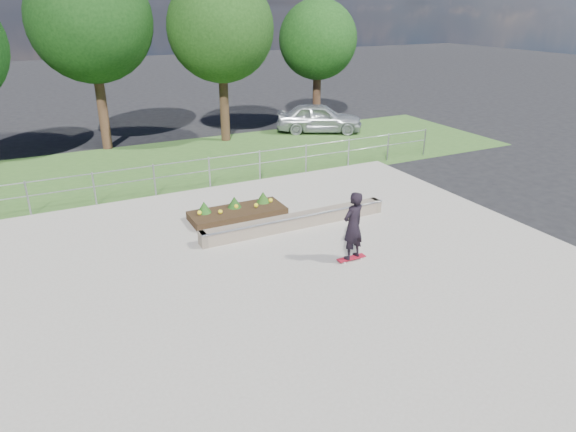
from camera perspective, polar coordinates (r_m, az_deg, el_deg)
The scene contains 11 objects.
ground at distance 12.83m, azimuth 2.22°, elevation -7.01°, with size 120.00×120.00×0.00m, color black.
grass_verge at distance 22.36m, azimuth -11.49°, elevation 5.73°, with size 30.00×8.00×0.02m, color #305522.
concrete_slab at distance 12.82m, azimuth 2.22°, elevation -6.89°, with size 15.00×15.00×0.06m, color gray.
fence at distance 18.92m, azimuth -8.75°, elevation 5.24°, with size 20.06×0.06×1.20m.
tree_mid_left at distance 24.93m, azimuth -21.10°, elevation 19.55°, with size 5.25×5.25×8.25m.
tree_mid_right at distance 25.22m, azimuth -7.49°, elevation 19.94°, with size 4.90×4.90×7.70m.
tree_far_right at distance 29.13m, azimuth 3.34°, elevation 18.94°, with size 4.20×4.20×6.60m.
grind_ledge at distance 15.44m, azimuth 0.90°, elevation -0.56°, with size 6.00×0.44×0.43m.
planter_bed at distance 16.29m, azimuth -5.69°, elevation 0.54°, with size 3.00×1.20×0.61m.
skateboarder at distance 13.25m, azimuth 7.24°, elevation -1.11°, with size 0.80×0.60×1.91m.
parked_car at distance 27.40m, azimuth 3.49°, elevation 10.84°, with size 1.79×4.44×1.51m, color #AAAFB4.
Camera 1 is at (-5.43, -9.74, 6.34)m, focal length 32.00 mm.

